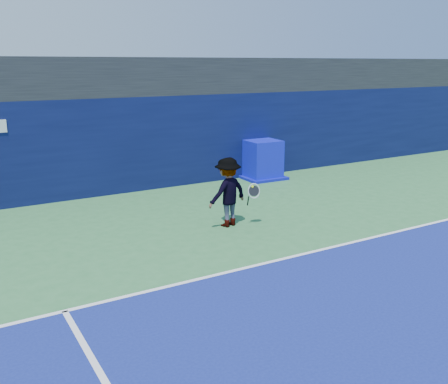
{
  "coord_description": "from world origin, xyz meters",
  "views": [
    {
      "loc": [
        -6.52,
        -4.86,
        4.02
      ],
      "look_at": [
        -0.63,
        5.2,
        1.0
      ],
      "focal_mm": 40.0,
      "sensor_mm": 36.0,
      "label": 1
    }
  ],
  "objects": [
    {
      "name": "ground",
      "position": [
        0.0,
        0.0,
        0.0
      ],
      "size": [
        80.0,
        80.0,
        0.0
      ],
      "primitive_type": "plane",
      "color": "#32713C",
      "rests_on": "ground"
    },
    {
      "name": "baseline",
      "position": [
        0.0,
        3.0,
        0.01
      ],
      "size": [
        24.0,
        0.1,
        0.01
      ],
      "primitive_type": "cube",
      "color": "white",
      "rests_on": "ground"
    },
    {
      "name": "stadium_band",
      "position": [
        0.0,
        11.5,
        3.6
      ],
      "size": [
        36.0,
        3.0,
        1.2
      ],
      "primitive_type": "cube",
      "color": "black",
      "rests_on": "back_wall_assembly"
    },
    {
      "name": "back_wall_assembly",
      "position": [
        -0.0,
        10.5,
        1.5
      ],
      "size": [
        36.0,
        1.03,
        3.0
      ],
      "color": "#0B103C",
      "rests_on": "ground"
    },
    {
      "name": "equipment_cart",
      "position": [
        3.51,
        9.58,
        0.63
      ],
      "size": [
        1.48,
        1.48,
        1.38
      ],
      "color": "#0E12C4",
      "rests_on": "ground"
    },
    {
      "name": "tennis_player",
      "position": [
        -0.31,
        5.54,
        0.88
      ],
      "size": [
        1.37,
        0.87,
        1.76
      ],
      "color": "white",
      "rests_on": "ground"
    },
    {
      "name": "tennis_ball",
      "position": [
        0.25,
        5.28,
        1.01
      ],
      "size": [
        0.06,
        0.06,
        0.06
      ],
      "color": "#E3F01A",
      "rests_on": "ground"
    }
  ]
}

